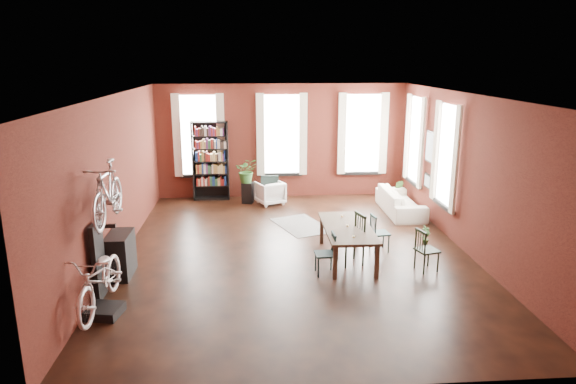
{
  "coord_description": "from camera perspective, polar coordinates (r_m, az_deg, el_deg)",
  "views": [
    {
      "loc": [
        -0.86,
        -9.86,
        3.87
      ],
      "look_at": [
        -0.1,
        0.6,
        1.13
      ],
      "focal_mm": 32.0,
      "sensor_mm": 36.0,
      "label": 1
    }
  ],
  "objects": [
    {
      "name": "dining_chair_a",
      "position": [
        9.51,
        4.14,
        -6.87
      ],
      "size": [
        0.38,
        0.38,
        0.78
      ],
      "primitive_type": "cube",
      "rotation": [
        0.0,
        0.0,
        -1.53
      ],
      "color": "#1A383A",
      "rests_on": "ground"
    },
    {
      "name": "plant_by_sofa",
      "position": [
        14.49,
        11.96,
        -0.59
      ],
      "size": [
        0.44,
        0.68,
        0.29
      ],
      "primitive_type": "imported",
      "rotation": [
        0.0,
        0.0,
        -0.15
      ],
      "color": "#306026",
      "rests_on": "ground"
    },
    {
      "name": "room",
      "position": [
        10.67,
        1.88,
        5.27
      ],
      "size": [
        9.0,
        9.04,
        3.22
      ],
      "color": "black",
      "rests_on": "ground"
    },
    {
      "name": "plant_small",
      "position": [
        11.42,
        15.02,
        -5.3
      ],
      "size": [
        0.42,
        0.47,
        0.15
      ],
      "primitive_type": "imported",
      "rotation": [
        0.0,
        0.0,
        0.6
      ],
      "color": "#2A5020",
      "rests_on": "ground"
    },
    {
      "name": "bicycle_hung",
      "position": [
        8.56,
        -19.59,
        2.04
      ],
      "size": [
        0.47,
        1.0,
        1.66
      ],
      "primitive_type": "imported",
      "color": "#A5A8AD",
      "rests_on": "bike_wall_rack"
    },
    {
      "name": "bookshelf",
      "position": [
        14.47,
        -8.6,
        3.43
      ],
      "size": [
        1.0,
        0.32,
        2.2
      ],
      "primitive_type": "cube",
      "color": "black",
      "rests_on": "ground"
    },
    {
      "name": "dining_chair_d",
      "position": [
        10.76,
        10.16,
        -4.49
      ],
      "size": [
        0.4,
        0.4,
        0.78
      ],
      "primitive_type": "cube",
      "rotation": [
        0.0,
        0.0,
        1.7
      ],
      "color": "#1C3E3D",
      "rests_on": "ground"
    },
    {
      "name": "bicycle_floor",
      "position": [
        8.24,
        -20.38,
        -6.27
      ],
      "size": [
        0.69,
        1.0,
        1.84
      ],
      "primitive_type": "imported",
      "rotation": [
        0.0,
        0.0,
        -0.05
      ],
      "color": "silver",
      "rests_on": "bike_trainer"
    },
    {
      "name": "white_armchair",
      "position": [
        14.0,
        -2.0,
        0.04
      ],
      "size": [
        0.86,
        0.84,
        0.69
      ],
      "primitive_type": "imported",
      "rotation": [
        0.0,
        0.0,
        3.55
      ],
      "color": "white",
      "rests_on": "ground"
    },
    {
      "name": "bike_trainer",
      "position": [
        8.65,
        -19.68,
        -12.35
      ],
      "size": [
        0.57,
        0.57,
        0.14
      ],
      "primitive_type": "cube",
      "rotation": [
        0.0,
        0.0,
        -0.18
      ],
      "color": "black",
      "rests_on": "ground"
    },
    {
      "name": "cream_sofa",
      "position": [
        13.48,
        12.42,
        -0.61
      ],
      "size": [
        0.61,
        2.08,
        0.81
      ],
      "primitive_type": "imported",
      "rotation": [
        0.0,
        0.0,
        1.57
      ],
      "color": "beige",
      "rests_on": "ground"
    },
    {
      "name": "dining_table",
      "position": [
        10.23,
        6.57,
        -5.65
      ],
      "size": [
        0.92,
        2.01,
        0.68
      ],
      "primitive_type": "cube",
      "rotation": [
        0.0,
        0.0,
        -0.01
      ],
      "color": "#4F3F2F",
      "rests_on": "ground"
    },
    {
      "name": "plant_stand",
      "position": [
        14.16,
        -4.49,
        -0.07
      ],
      "size": [
        0.35,
        0.35,
        0.57
      ],
      "primitive_type": "cube",
      "rotation": [
        0.0,
        0.0,
        -0.26
      ],
      "color": "black",
      "rests_on": "ground"
    },
    {
      "name": "bike_wall_rack",
      "position": [
        9.04,
        -20.33,
        -7.2
      ],
      "size": [
        0.16,
        0.6,
        1.3
      ],
      "primitive_type": "cube",
      "color": "black",
      "rests_on": "ground"
    },
    {
      "name": "dining_chair_c",
      "position": [
        9.98,
        15.19,
        -6.24
      ],
      "size": [
        0.46,
        0.46,
        0.8
      ],
      "primitive_type": "cube",
      "rotation": [
        0.0,
        0.0,
        1.85
      ],
      "color": "black",
      "rests_on": "ground"
    },
    {
      "name": "dining_chair_b",
      "position": [
        9.98,
        6.96,
        -5.24
      ],
      "size": [
        0.57,
        0.57,
        0.99
      ],
      "primitive_type": "cube",
      "rotation": [
        0.0,
        0.0,
        -1.29
      ],
      "color": "black",
      "rests_on": "ground"
    },
    {
      "name": "striped_rug",
      "position": [
        12.27,
        1.48,
        -3.73
      ],
      "size": [
        1.49,
        1.82,
        0.01
      ],
      "primitive_type": "cube",
      "rotation": [
        0.0,
        0.0,
        0.37
      ],
      "color": "black",
      "rests_on": "ground"
    },
    {
      "name": "plant_on_stand",
      "position": [
        14.03,
        -4.6,
        2.1
      ],
      "size": [
        0.65,
        0.71,
        0.53
      ],
      "primitive_type": "imported",
      "rotation": [
        0.0,
        0.0,
        0.07
      ],
      "color": "#2E6327",
      "rests_on": "plant_stand"
    },
    {
      "name": "console_table",
      "position": [
        9.91,
        -18.13,
        -6.64
      ],
      "size": [
        0.4,
        0.8,
        0.8
      ],
      "primitive_type": "cube",
      "color": "black",
      "rests_on": "ground"
    }
  ]
}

